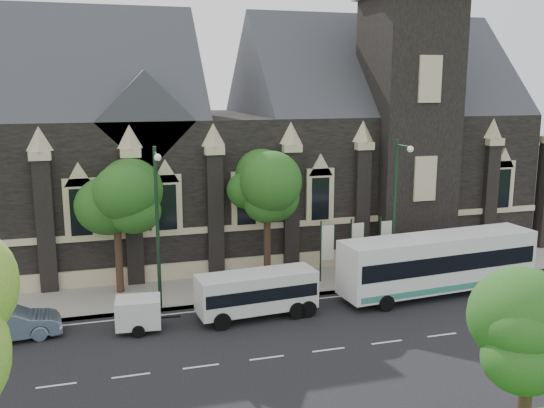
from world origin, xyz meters
name	(u,v)px	position (x,y,z in m)	size (l,w,h in m)	color
ground	(267,358)	(0.00, 0.00, 0.00)	(160.00, 160.00, 0.00)	black
sidewalk	(224,289)	(0.00, 9.50, 0.07)	(80.00, 5.00, 0.15)	gray
museum	(264,139)	(5.12, 18.78, 8.17)	(40.00, 17.70, 29.90)	black
tree_park_east	(532,325)	(6.18, -9.32, 4.62)	(3.40, 3.40, 6.28)	black
tree_walk_right	(269,189)	(3.21, 10.71, 5.82)	(4.08, 4.08, 7.80)	black
tree_walk_left	(119,198)	(-5.80, 10.70, 5.73)	(3.91, 3.91, 7.64)	black
street_lamp_near	(396,205)	(10.00, 7.09, 5.11)	(0.36, 1.88, 9.00)	black
street_lamp_mid	(158,220)	(-4.00, 7.09, 5.11)	(0.36, 1.88, 9.00)	black
banner_flag_left	(325,246)	(6.29, 9.00, 2.38)	(0.90, 0.10, 4.00)	black
banner_flag_center	(355,244)	(8.29, 9.00, 2.38)	(0.90, 0.10, 4.00)	black
banner_flag_right	(384,241)	(10.29, 9.00, 2.38)	(0.90, 0.10, 4.00)	black
tour_coach	(439,262)	(11.98, 5.31, 1.94)	(12.36, 3.68, 3.55)	white
shuttle_bus	(257,291)	(0.85, 4.83, 1.42)	(6.47, 2.73, 2.44)	silver
box_trailer	(138,313)	(-5.33, 4.74, 0.97)	(3.25, 1.91, 1.70)	silver
sedan	(7,324)	(-11.48, 5.41, 0.81)	(1.72, 4.94, 1.63)	slate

